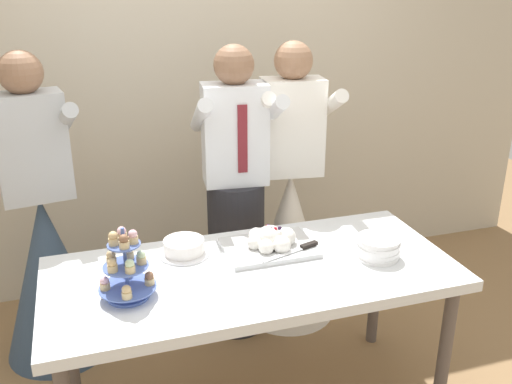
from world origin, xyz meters
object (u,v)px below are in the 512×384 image
(cupcake_stand, at_px, (126,269))
(person_bride, at_px, (290,226))
(person_groom, at_px, (236,211))
(dessert_table, at_px, (253,283))
(round_cake, at_px, (184,248))
(main_cake_tray, at_px, (271,242))
(plate_stack, at_px, (378,247))
(person_guest, at_px, (48,257))

(cupcake_stand, height_order, person_bride, person_bride)
(person_groom, bearing_deg, dessert_table, -99.98)
(dessert_table, xyz_separation_m, round_cake, (-0.26, 0.23, 0.11))
(main_cake_tray, xyz_separation_m, person_bride, (0.33, 0.61, -0.23))
(main_cake_tray, relative_size, person_groom, 0.26)
(main_cake_tray, bearing_deg, plate_stack, -25.99)
(cupcake_stand, xyz_separation_m, plate_stack, (1.12, 0.00, -0.08))
(dessert_table, xyz_separation_m, person_groom, (0.12, 0.71, 0.05))
(plate_stack, distance_m, person_bride, 0.87)
(plate_stack, height_order, person_groom, person_groom)
(plate_stack, relative_size, person_groom, 0.12)
(cupcake_stand, distance_m, person_bride, 1.35)
(main_cake_tray, relative_size, plate_stack, 2.13)
(person_bride, distance_m, person_guest, 1.36)
(person_guest, bearing_deg, person_groom, -4.44)
(person_groom, bearing_deg, person_bride, 7.88)
(main_cake_tray, distance_m, person_bride, 0.73)
(round_cake, bearing_deg, dessert_table, -41.31)
(person_bride, xyz_separation_m, person_guest, (-1.36, 0.03, 0.00))
(plate_stack, xyz_separation_m, person_groom, (-0.45, 0.78, -0.08))
(dessert_table, distance_m, plate_stack, 0.59)
(main_cake_tray, height_order, round_cake, main_cake_tray)
(plate_stack, relative_size, person_guest, 0.12)
(dessert_table, xyz_separation_m, person_bride, (0.47, 0.76, -0.12))
(dessert_table, distance_m, person_guest, 1.20)
(main_cake_tray, height_order, person_groom, person_groom)
(person_groom, bearing_deg, person_guest, 175.56)
(cupcake_stand, height_order, main_cake_tray, cupcake_stand)
(round_cake, height_order, person_guest, person_guest)
(dessert_table, bearing_deg, plate_stack, -6.78)
(cupcake_stand, distance_m, round_cake, 0.42)
(plate_stack, height_order, person_guest, person_guest)
(round_cake, relative_size, person_bride, 0.14)
(cupcake_stand, relative_size, person_groom, 0.18)
(round_cake, xyz_separation_m, person_guest, (-0.63, 0.56, -0.23))
(round_cake, xyz_separation_m, person_groom, (0.39, 0.48, -0.06))
(dessert_table, distance_m, main_cake_tray, 0.23)
(cupcake_stand, height_order, round_cake, cupcake_stand)
(person_guest, bearing_deg, round_cake, -41.44)
(plate_stack, bearing_deg, dessert_table, 173.22)
(dessert_table, xyz_separation_m, cupcake_stand, (-0.55, -0.07, 0.20))
(round_cake, height_order, person_bride, person_bride)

